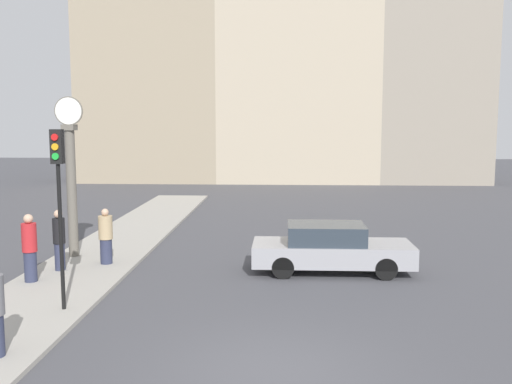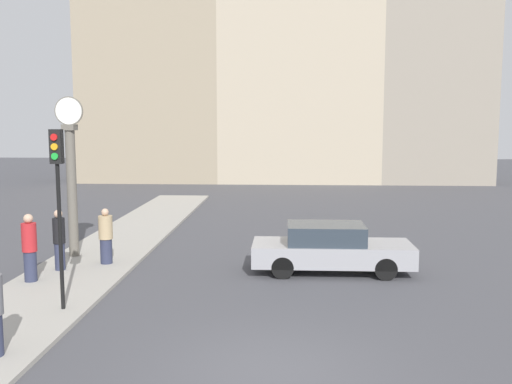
{
  "view_description": "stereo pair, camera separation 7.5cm",
  "coord_description": "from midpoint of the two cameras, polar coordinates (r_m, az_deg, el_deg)",
  "views": [
    {
      "loc": [
        0.18,
        -9.5,
        4.32
      ],
      "look_at": [
        -0.68,
        8.22,
        2.16
      ],
      "focal_mm": 40.0,
      "sensor_mm": 36.0,
      "label": 1
    },
    {
      "loc": [
        0.26,
        -9.5,
        4.32
      ],
      "look_at": [
        -0.68,
        8.22,
        2.16
      ],
      "focal_mm": 40.0,
      "sensor_mm": 36.0,
      "label": 2
    }
  ],
  "objects": [
    {
      "name": "pedestrian_tan_coat",
      "position": [
        17.75,
        -14.67,
        -4.33
      ],
      "size": [
        0.42,
        0.42,
        1.67
      ],
      "color": "#2D334C",
      "rests_on": "sidewalk_corner"
    },
    {
      "name": "building_row",
      "position": [
        42.34,
        2.4,
        11.36
      ],
      "size": [
        29.37,
        5.0,
        16.36
      ],
      "color": "gray",
      "rests_on": "ground_plane"
    },
    {
      "name": "pedestrian_red_top",
      "position": [
        16.38,
        -21.58,
        -5.21
      ],
      "size": [
        0.39,
        0.39,
        1.82
      ],
      "color": "#2D334C",
      "rests_on": "sidewalk_corner"
    },
    {
      "name": "traffic_light_near",
      "position": [
        13.4,
        -19.05,
        0.93
      ],
      "size": [
        0.26,
        0.24,
        4.08
      ],
      "color": "black",
      "rests_on": "sidewalk_corner"
    },
    {
      "name": "street_clock",
      "position": [
        18.82,
        -17.87,
        1.39
      ],
      "size": [
        0.9,
        0.39,
        5.03
      ],
      "color": "#666056",
      "rests_on": "sidewalk_corner"
    },
    {
      "name": "sidewalk_corner",
      "position": [
        21.42,
        -13.1,
        -4.75
      ],
      "size": [
        2.89,
        25.28,
        0.1
      ],
      "primitive_type": "cube",
      "color": "#A39E93",
      "rests_on": "ground_plane"
    },
    {
      "name": "ground_plane",
      "position": [
        10.44,
        1.63,
        -17.51
      ],
      "size": [
        120.0,
        120.0,
        0.0
      ],
      "primitive_type": "plane",
      "color": "#47474C"
    },
    {
      "name": "pedestrian_black_jacket",
      "position": [
        17.34,
        -18.96,
        -4.53
      ],
      "size": [
        0.34,
        0.34,
        1.75
      ],
      "color": "#2D334C",
      "rests_on": "sidewalk_corner"
    },
    {
      "name": "sedan_car",
      "position": [
        16.73,
        7.56,
        -5.6
      ],
      "size": [
        4.59,
        1.73,
        1.42
      ],
      "color": "#9E9EA3",
      "rests_on": "ground_plane"
    }
  ]
}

